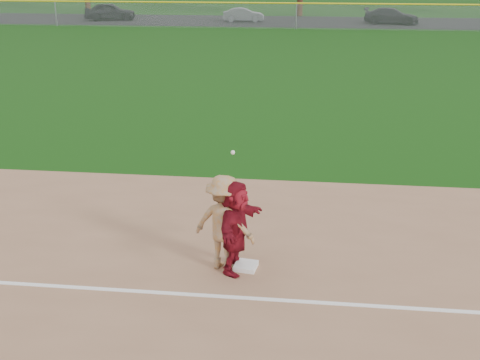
# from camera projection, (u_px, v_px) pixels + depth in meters

# --- Properties ---
(ground) EXTENTS (160.00, 160.00, 0.00)m
(ground) POSITION_uv_depth(u_px,v_px,m) (230.00, 275.00, 11.00)
(ground) COLOR #12400C
(ground) RESTS_ON ground
(foul_line) EXTENTS (60.00, 0.10, 0.01)m
(foul_line) POSITION_uv_depth(u_px,v_px,m) (224.00, 297.00, 10.25)
(foul_line) COLOR white
(foul_line) RESTS_ON infield_dirt
(parking_asphalt) EXTENTS (120.00, 10.00, 0.01)m
(parking_asphalt) POSITION_uv_depth(u_px,v_px,m) (298.00, 21.00, 53.81)
(parking_asphalt) COLOR black
(parking_asphalt) RESTS_ON ground
(first_base) EXTENTS (0.46, 0.46, 0.09)m
(first_base) POSITION_uv_depth(u_px,v_px,m) (246.00, 266.00, 11.19)
(first_base) COLOR white
(first_base) RESTS_ON infield_dirt
(base_runner) EXTENTS (0.89, 1.70, 1.75)m
(base_runner) POSITION_uv_depth(u_px,v_px,m) (236.00, 227.00, 10.84)
(base_runner) COLOR maroon
(base_runner) RESTS_ON infield_dirt
(car_left) EXTENTS (4.85, 2.83, 1.55)m
(car_left) POSITION_uv_depth(u_px,v_px,m) (110.00, 11.00, 54.55)
(car_left) COLOR black
(car_left) RESTS_ON parking_asphalt
(car_mid) EXTENTS (3.73, 1.59, 1.20)m
(car_mid) POSITION_uv_depth(u_px,v_px,m) (243.00, 15.00, 53.34)
(car_mid) COLOR #5A5D62
(car_mid) RESTS_ON parking_asphalt
(car_right) EXTENTS (4.89, 2.67, 1.34)m
(car_right) POSITION_uv_depth(u_px,v_px,m) (391.00, 16.00, 51.49)
(car_right) COLOR black
(car_right) RESTS_ON parking_asphalt
(first_base_play) EXTENTS (1.32, 0.99, 2.37)m
(first_base_play) POSITION_uv_depth(u_px,v_px,m) (224.00, 223.00, 10.93)
(first_base_play) COLOR gray
(first_base_play) RESTS_ON infield_dirt
(outfield_fence) EXTENTS (110.00, 0.12, 110.00)m
(outfield_fence) POSITION_uv_depth(u_px,v_px,m) (297.00, 4.00, 47.54)
(outfield_fence) COLOR #999EA0
(outfield_fence) RESTS_ON ground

